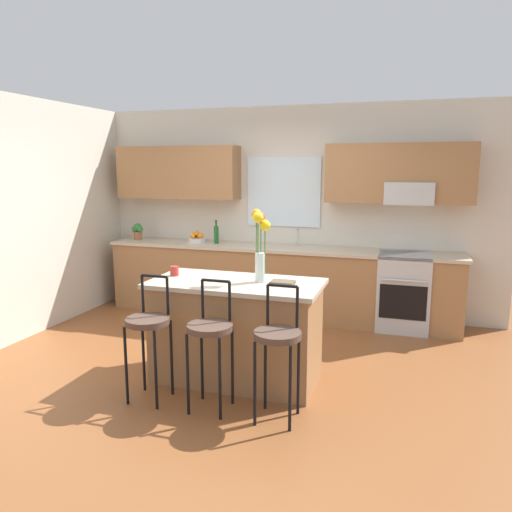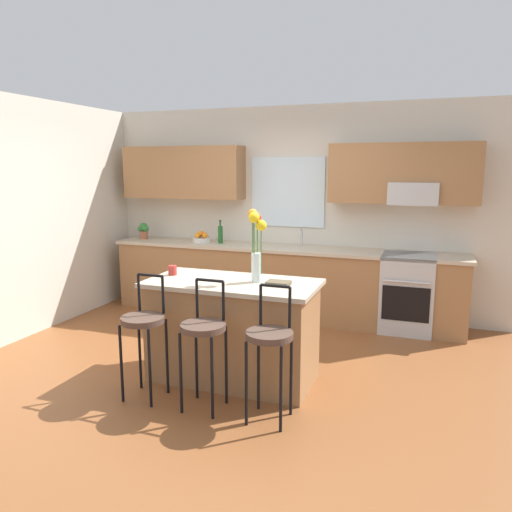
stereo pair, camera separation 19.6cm
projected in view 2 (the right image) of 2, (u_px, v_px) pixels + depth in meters
ground_plane at (229, 364)px, 4.83m from camera, size 14.00×14.00×0.00m
wall_left at (38, 217)px, 5.73m from camera, size 0.12×4.60×2.70m
back_wall_assembly at (290, 199)px, 6.38m from camera, size 5.60×0.50×2.70m
counter_run at (281, 281)px, 6.32m from camera, size 4.56×0.64×0.92m
sink_faucet at (301, 235)px, 6.26m from camera, size 0.02×0.13×0.23m
oven_range at (407, 293)px, 5.76m from camera, size 0.60×0.64×0.92m
kitchen_island at (233, 330)px, 4.43m from camera, size 1.53×0.77×0.92m
bar_stool_near at (144, 325)px, 4.03m from camera, size 0.36×0.36×1.04m
bar_stool_middle at (204, 333)px, 3.84m from camera, size 0.36×0.36×1.04m
bar_stool_far at (270, 341)px, 3.66m from camera, size 0.36×0.36×1.04m
flower_vase at (256, 240)px, 4.24m from camera, size 0.17×0.15×0.65m
mug_ceramic at (173, 270)px, 4.59m from camera, size 0.08×0.08×0.09m
cookbook at (278, 283)px, 4.20m from camera, size 0.20×0.15×0.03m
fruit_bowl_oranges at (202, 238)px, 6.61m from camera, size 0.24×0.24×0.16m
bottle_olive_oil at (220, 234)px, 6.50m from camera, size 0.06×0.06×0.31m
potted_plant_small at (144, 230)px, 6.90m from camera, size 0.18×0.12×0.23m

